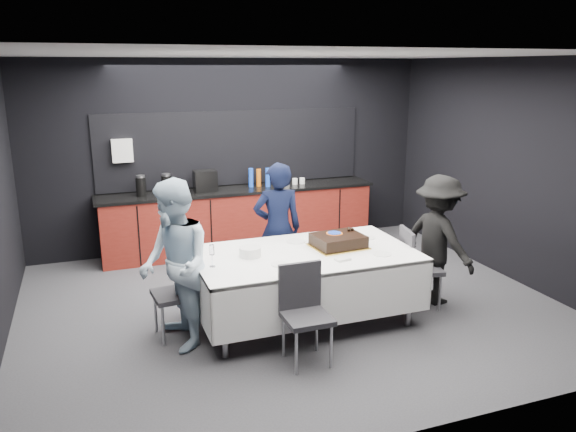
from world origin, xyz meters
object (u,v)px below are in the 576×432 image
Objects in this scene: cake_assembly at (338,241)px; chair_left at (182,286)px; party_table at (304,264)px; chair_right at (415,262)px; chair_near at (304,306)px; person_left at (175,265)px; person_center at (278,229)px; plate_stack at (250,252)px; person_right at (438,240)px; champagne_flute at (212,251)px.

chair_left is (-1.70, 0.08, -0.31)m from cake_assembly.
chair_right is (1.32, -0.09, -0.11)m from party_table.
chair_near is 1.30m from person_left.
person_center reaches higher than chair_right.
chair_right is at bearing -4.91° from plate_stack.
person_left reaches higher than person_right.
plate_stack is 1.92m from chair_right.
chair_near is at bearing -131.65° from cake_assembly.
person_left is (-1.07, 0.68, 0.30)m from chair_near.
person_left is at bearing 77.51° from person_right.
party_table is 1.39m from person_left.
person_center is at bearing 117.14° from cake_assembly.
person_center is at bearing 79.36° from chair_near.
party_table is 1.32m from chair_right.
champagne_flute is 2.36m from chair_right.
champagne_flute is at bearing 77.72° from person_right.
chair_left is 2.61m from chair_right.
person_left is (-0.09, -0.21, 0.30)m from chair_left.
party_table is at bearing 175.91° from chair_right.
plate_stack is 0.14× the size of person_center.
plate_stack is (-0.99, 0.03, -0.02)m from cake_assembly.
party_table is 1.44× the size of person_center.
person_center reaches higher than cake_assembly.
chair_left is 0.55× the size of person_left.
chair_near reaches higher than party_table.
champagne_flute is 0.24× the size of chair_left.
cake_assembly is 0.91m from person_center.
party_table is at bearing 97.30° from person_center.
plate_stack is 0.25× the size of chair_near.
champagne_flute is (-1.42, -0.14, 0.09)m from cake_assembly.
person_right is at bearing 158.39° from person_center.
person_left reaches higher than chair_left.
cake_assembly is 2.61× the size of plate_stack.
champagne_flute is at bearing -174.30° from party_table.
champagne_flute is 0.38m from person_left.
cake_assembly is 0.65× the size of chair_left.
party_table is 10.12× the size of plate_stack.
person_right reaches higher than cake_assembly.
person_center is (-1.32, 0.94, 0.27)m from chair_right.
person_left reaches higher than plate_stack.
champagne_flute is at bearing -174.51° from cake_assembly.
person_center is at bearing 90.30° from party_table.
chair_right is at bearing -8.19° from cake_assembly.
party_table is 0.61m from plate_stack.
chair_left is 1.00× the size of chair_right.
champagne_flute is at bearing 83.60° from person_left.
plate_stack is (-0.58, 0.07, 0.19)m from party_table.
chair_right is (2.33, 0.01, -0.40)m from champagne_flute.
person_center reaches higher than champagne_flute.
person_right is (1.95, 0.73, 0.22)m from chair_near.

